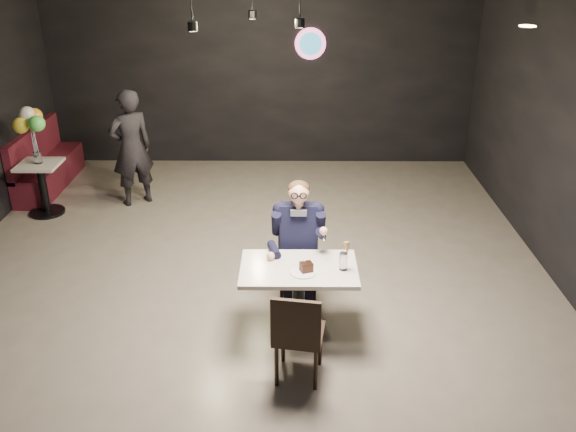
{
  "coord_description": "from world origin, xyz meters",
  "views": [
    {
      "loc": [
        0.52,
        -5.53,
        3.59
      ],
      "look_at": [
        0.48,
        0.06,
        1.0
      ],
      "focal_mm": 38.0,
      "sensor_mm": 36.0,
      "label": 1
    }
  ],
  "objects_px": {
    "chair_near": "(299,332)",
    "seated_man": "(298,243)",
    "sundae_glass": "(343,261)",
    "passerby": "(131,148)",
    "balloon_vase": "(38,158)",
    "chair_far": "(298,265)",
    "booth_bench": "(47,158)",
    "side_table": "(44,191)",
    "main_table": "(298,301)"
  },
  "relations": [
    {
      "from": "chair_near",
      "to": "booth_bench",
      "type": "distance_m",
      "value": 5.88
    },
    {
      "from": "chair_far",
      "to": "balloon_vase",
      "type": "bearing_deg",
      "value": 147.15
    },
    {
      "from": "chair_near",
      "to": "seated_man",
      "type": "relative_size",
      "value": 0.64
    },
    {
      "from": "main_table",
      "to": "chair_near",
      "type": "xyz_separation_m",
      "value": [
        0.0,
        -0.63,
        0.09
      ]
    },
    {
      "from": "sundae_glass",
      "to": "main_table",
      "type": "bearing_deg",
      "value": 174.36
    },
    {
      "from": "chair_far",
      "to": "seated_man",
      "type": "relative_size",
      "value": 0.64
    },
    {
      "from": "booth_bench",
      "to": "balloon_vase",
      "type": "relative_size",
      "value": 11.66
    },
    {
      "from": "seated_man",
      "to": "booth_bench",
      "type": "relative_size",
      "value": 0.77
    },
    {
      "from": "chair_far",
      "to": "sundae_glass",
      "type": "xyz_separation_m",
      "value": [
        0.41,
        -0.59,
        0.38
      ]
    },
    {
      "from": "chair_near",
      "to": "booth_bench",
      "type": "xyz_separation_m",
      "value": [
        -3.83,
        4.46,
        0.01
      ]
    },
    {
      "from": "chair_near",
      "to": "balloon_vase",
      "type": "height_order",
      "value": "chair_near"
    },
    {
      "from": "sundae_glass",
      "to": "passerby",
      "type": "height_order",
      "value": "passerby"
    },
    {
      "from": "chair_near",
      "to": "balloon_vase",
      "type": "distance_m",
      "value": 4.95
    },
    {
      "from": "sundae_glass",
      "to": "seated_man",
      "type": "bearing_deg",
      "value": 124.91
    },
    {
      "from": "booth_bench",
      "to": "side_table",
      "type": "distance_m",
      "value": 1.05
    },
    {
      "from": "chair_near",
      "to": "sundae_glass",
      "type": "height_order",
      "value": "sundae_glass"
    },
    {
      "from": "balloon_vase",
      "to": "booth_bench",
      "type": "bearing_deg",
      "value": 106.7
    },
    {
      "from": "chair_near",
      "to": "side_table",
      "type": "xyz_separation_m",
      "value": [
        -3.53,
        3.46,
        -0.12
      ]
    },
    {
      "from": "balloon_vase",
      "to": "passerby",
      "type": "bearing_deg",
      "value": 18.02
    },
    {
      "from": "passerby",
      "to": "balloon_vase",
      "type": "bearing_deg",
      "value": -15.97
    },
    {
      "from": "main_table",
      "to": "booth_bench",
      "type": "bearing_deg",
      "value": 135.01
    },
    {
      "from": "seated_man",
      "to": "booth_bench",
      "type": "height_order",
      "value": "seated_man"
    },
    {
      "from": "seated_man",
      "to": "side_table",
      "type": "xyz_separation_m",
      "value": [
        -3.53,
        2.28,
        -0.38
      ]
    },
    {
      "from": "balloon_vase",
      "to": "chair_near",
      "type": "bearing_deg",
      "value": -44.37
    },
    {
      "from": "seated_man",
      "to": "sundae_glass",
      "type": "relative_size",
      "value": 8.38
    },
    {
      "from": "main_table",
      "to": "passerby",
      "type": "height_order",
      "value": "passerby"
    },
    {
      "from": "chair_near",
      "to": "seated_man",
      "type": "distance_m",
      "value": 1.2
    },
    {
      "from": "sundae_glass",
      "to": "side_table",
      "type": "xyz_separation_m",
      "value": [
        -3.94,
        2.87,
        -0.49
      ]
    },
    {
      "from": "booth_bench",
      "to": "sundae_glass",
      "type": "bearing_deg",
      "value": -42.37
    },
    {
      "from": "booth_bench",
      "to": "balloon_vase",
      "type": "xyz_separation_m",
      "value": [
        0.3,
        -1.0,
        0.36
      ]
    },
    {
      "from": "passerby",
      "to": "chair_near",
      "type": "bearing_deg",
      "value": 87.44
    },
    {
      "from": "chair_near",
      "to": "sundae_glass",
      "type": "xyz_separation_m",
      "value": [
        0.41,
        0.58,
        0.38
      ]
    },
    {
      "from": "chair_near",
      "to": "balloon_vase",
      "type": "relative_size",
      "value": 5.76
    },
    {
      "from": "chair_near",
      "to": "sundae_glass",
      "type": "distance_m",
      "value": 0.81
    },
    {
      "from": "balloon_vase",
      "to": "passerby",
      "type": "relative_size",
      "value": 0.09
    },
    {
      "from": "seated_man",
      "to": "main_table",
      "type": "bearing_deg",
      "value": -90.0
    },
    {
      "from": "balloon_vase",
      "to": "passerby",
      "type": "distance_m",
      "value": 1.25
    },
    {
      "from": "side_table",
      "to": "passerby",
      "type": "xyz_separation_m",
      "value": [
        1.18,
        0.39,
        0.5
      ]
    },
    {
      "from": "sundae_glass",
      "to": "booth_bench",
      "type": "xyz_separation_m",
      "value": [
        -4.24,
        3.87,
        -0.37
      ]
    },
    {
      "from": "main_table",
      "to": "seated_man",
      "type": "relative_size",
      "value": 0.76
    },
    {
      "from": "main_table",
      "to": "side_table",
      "type": "bearing_deg",
      "value": 141.29
    },
    {
      "from": "sundae_glass",
      "to": "side_table",
      "type": "relative_size",
      "value": 0.25
    },
    {
      "from": "main_table",
      "to": "passerby",
      "type": "relative_size",
      "value": 0.65
    },
    {
      "from": "chair_far",
      "to": "passerby",
      "type": "relative_size",
      "value": 0.55
    },
    {
      "from": "booth_bench",
      "to": "side_table",
      "type": "bearing_deg",
      "value": -73.3
    },
    {
      "from": "booth_bench",
      "to": "side_table",
      "type": "relative_size",
      "value": 2.71
    },
    {
      "from": "passerby",
      "to": "booth_bench",
      "type": "bearing_deg",
      "value": -56.47
    },
    {
      "from": "chair_near",
      "to": "passerby",
      "type": "height_order",
      "value": "passerby"
    },
    {
      "from": "chair_near",
      "to": "seated_man",
      "type": "bearing_deg",
      "value": 98.77
    },
    {
      "from": "chair_near",
      "to": "passerby",
      "type": "bearing_deg",
      "value": 130.2
    }
  ]
}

